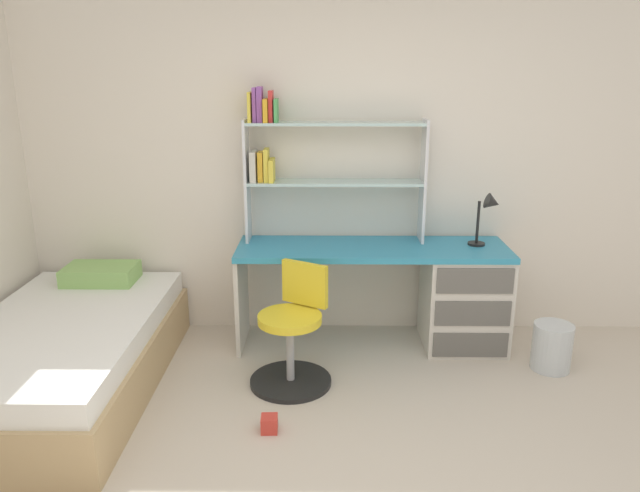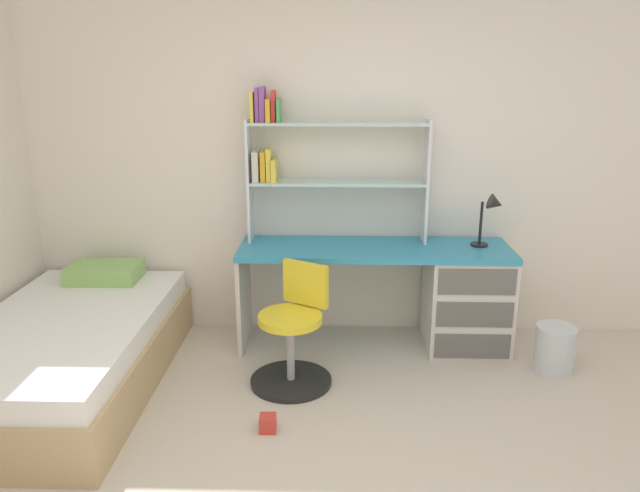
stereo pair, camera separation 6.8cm
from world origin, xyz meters
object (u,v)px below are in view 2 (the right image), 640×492
(desk, at_px, (443,292))
(toy_block_red_2, at_px, (268,423))
(waste_bin, at_px, (555,349))
(swivel_chair, at_px, (293,339))
(bookshelf_hutch, at_px, (313,155))
(bed_platform, at_px, (67,352))
(desk_lamp, at_px, (492,212))

(desk, relative_size, toy_block_red_2, 20.82)
(desk, xyz_separation_m, waste_bin, (0.68, -0.38, -0.25))
(swivel_chair, xyz_separation_m, toy_block_red_2, (-0.10, -0.56, -0.25))
(toy_block_red_2, bearing_deg, bookshelf_hutch, 81.23)
(swivel_chair, relative_size, bed_platform, 0.39)
(bookshelf_hutch, relative_size, desk_lamp, 3.31)
(swivel_chair, bearing_deg, desk_lamp, 23.70)
(desk, bearing_deg, toy_block_red_2, -135.08)
(swivel_chair, bearing_deg, bookshelf_hutch, 82.49)
(bookshelf_hutch, bearing_deg, waste_bin, -18.72)
(bed_platform, relative_size, waste_bin, 6.11)
(waste_bin, bearing_deg, swivel_chair, -173.62)
(bookshelf_hutch, bearing_deg, toy_block_red_2, -98.77)
(bookshelf_hutch, distance_m, waste_bin, 2.08)
(desk, height_order, bed_platform, desk)
(bookshelf_hutch, distance_m, toy_block_red_2, 1.85)
(bed_platform, height_order, waste_bin, bed_platform)
(bookshelf_hutch, xyz_separation_m, desk_lamp, (1.24, -0.15, -0.36))
(swivel_chair, bearing_deg, bed_platform, -176.17)
(toy_block_red_2, bearing_deg, desk_lamp, 38.57)
(bed_platform, bearing_deg, toy_block_red_2, -19.52)
(swivel_chair, height_order, bed_platform, swivel_chair)
(bed_platform, bearing_deg, waste_bin, 5.23)
(desk_lamp, relative_size, bed_platform, 0.20)
(swivel_chair, height_order, waste_bin, swivel_chair)
(bookshelf_hutch, height_order, swivel_chair, bookshelf_hutch)
(swivel_chair, bearing_deg, desk, 29.01)
(desk, bearing_deg, desk_lamp, 2.43)
(desk_lamp, bearing_deg, waste_bin, -45.85)
(desk, relative_size, bed_platform, 0.98)
(bookshelf_hutch, height_order, bed_platform, bookshelf_hutch)
(desk_lamp, bearing_deg, toy_block_red_2, -141.43)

